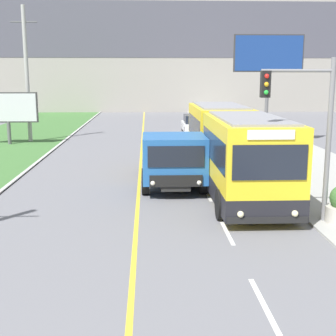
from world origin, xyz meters
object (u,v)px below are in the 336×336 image
city_bus (231,147)px  planter_round_second (291,176)px  billboard_large (268,59)px  dump_truck (173,159)px  billboard_small (8,109)px  utility_pole_far (27,74)px  planter_round_third (266,156)px  car_distant (194,124)px  traffic_light_mast (308,119)px

city_bus → planter_round_second: (2.34, -1.05, -1.07)m
city_bus → billboard_large: bearing=69.2°
dump_truck → billboard_small: (-10.47, 12.89, 1.24)m
city_bus → planter_round_second: 2.78m
dump_truck → utility_pole_far: bearing=123.5°
city_bus → billboard_small: billboard_small is taller
city_bus → planter_round_third: size_ratio=11.44×
car_distant → billboard_large: billboard_large is taller
car_distant → planter_round_second: bearing=-83.9°
billboard_large → planter_round_second: size_ratio=6.57×
car_distant → utility_pole_far: bearing=-157.9°
traffic_light_mast → billboard_large: billboard_large is taller
car_distant → planter_round_third: bearing=-81.6°
dump_truck → billboard_small: 16.65m
billboard_small → utility_pole_far: bearing=49.3°
car_distant → dump_truck: bearing=-98.3°
billboard_small → dump_truck: bearing=-50.9°
billboard_large → planter_round_third: 9.85m
traffic_light_mast → planter_round_third: bearing=83.1°
car_distant → traffic_light_mast: (1.10, -24.14, 2.64)m
dump_truck → utility_pole_far: utility_pole_far is taller
utility_pole_far → traffic_light_mast: (13.25, -19.21, -1.39)m
city_bus → car_distant: size_ratio=3.00×
utility_pole_far → billboard_small: size_ratio=2.31×
dump_truck → planter_round_second: dump_truck is taller
car_distant → billboard_large: size_ratio=0.59×
city_bus → planter_round_second: size_ratio=11.60×
dump_truck → traffic_light_mast: 6.71m
billboard_large → planter_round_third: (-2.03, -8.16, -5.14)m
utility_pole_far → billboard_small: bearing=-130.7°
car_distant → planter_round_second: (2.10, -19.67, -0.12)m
utility_pole_far → billboard_small: (-1.10, -1.28, -2.28)m
car_distant → billboard_small: size_ratio=1.07×
planter_round_third → billboard_large: bearing=76.0°
dump_truck → traffic_light_mast: (3.88, -5.04, 2.14)m
planter_round_second → planter_round_third: size_ratio=0.99×
billboard_large → planter_round_second: billboard_large is taller
car_distant → billboard_small: 14.73m
city_bus → utility_pole_far: bearing=131.0°
traffic_light_mast → planter_round_third: size_ratio=4.60×
car_distant → planter_round_third: size_ratio=3.82×
billboard_large → billboard_small: (-17.50, 0.60, -3.27)m
car_distant → planter_round_second: 19.78m
dump_truck → traffic_light_mast: bearing=-52.4°
dump_truck → billboard_small: size_ratio=1.70×
car_distant → planter_round_third: (2.22, -14.96, -0.12)m
city_bus → planter_round_third: city_bus is taller
city_bus → billboard_small: (-13.00, 12.42, 0.80)m
car_distant → planter_round_third: 15.12m
dump_truck → car_distant: (2.78, 19.10, -0.50)m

